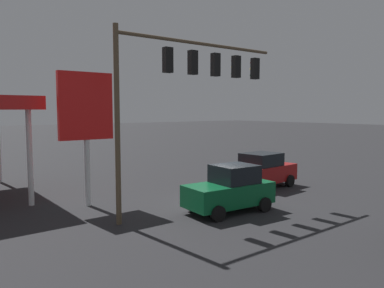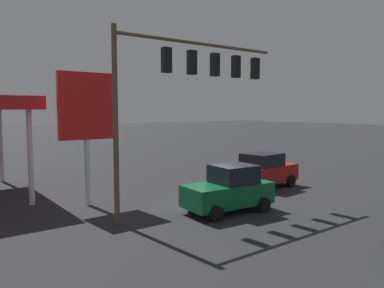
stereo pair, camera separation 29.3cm
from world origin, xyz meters
name	(u,v)px [view 2 (the right image)]	position (x,y,z in m)	size (l,w,h in m)	color
ground_plane	(218,204)	(0.00, 0.00, 0.00)	(200.00, 200.00, 0.00)	#262628
traffic_signal_assembly	(190,76)	(1.54, -0.12, 5.70)	(8.22, 0.43, 7.39)	brown
price_sign	(86,111)	(4.79, -3.46, 4.22)	(2.45, 0.27, 5.94)	silver
hatchback_crossing	(229,189)	(0.43, 1.17, 0.95)	(3.91, 2.18, 1.97)	#0C592D
sedan_far	(262,171)	(-4.30, -1.32, 0.95)	(4.53, 2.33, 1.93)	maroon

